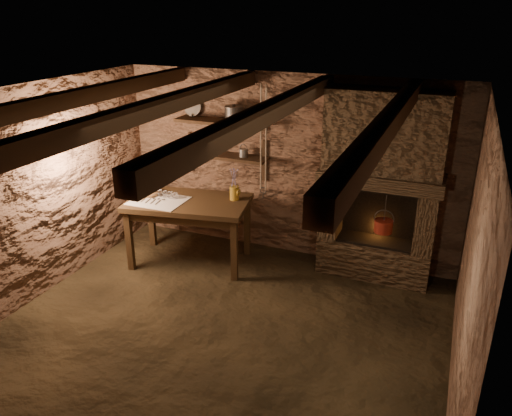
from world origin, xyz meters
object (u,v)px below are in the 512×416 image
at_px(iron_stockpot, 234,115).
at_px(work_table, 190,229).
at_px(red_pot, 384,225).
at_px(stoneware_jug, 234,187).
at_px(wooden_bowl, 148,192).

bearing_deg(iron_stockpot, work_table, -119.94).
bearing_deg(red_pot, stoneware_jug, -171.61).
bearing_deg(iron_stockpot, wooden_bowl, -145.17).
xyz_separation_m(iron_stockpot, red_pot, (2.00, -0.12, -1.15)).
bearing_deg(wooden_bowl, red_pot, 10.34).
bearing_deg(work_table, iron_stockpot, 49.31).
xyz_separation_m(work_table, iron_stockpot, (0.37, 0.63, 1.39)).
height_order(stoneware_jug, wooden_bowl, stoneware_jug).
bearing_deg(wooden_bowl, iron_stockpot, 34.83).
bearing_deg(work_table, stoneware_jug, 13.87).
xyz_separation_m(wooden_bowl, iron_stockpot, (0.95, 0.66, 0.96)).
bearing_deg(stoneware_jug, iron_stockpot, 120.62).
height_order(work_table, stoneware_jug, stoneware_jug).
xyz_separation_m(stoneware_jug, wooden_bowl, (-1.11, -0.27, -0.14)).
height_order(stoneware_jug, red_pot, stoneware_jug).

